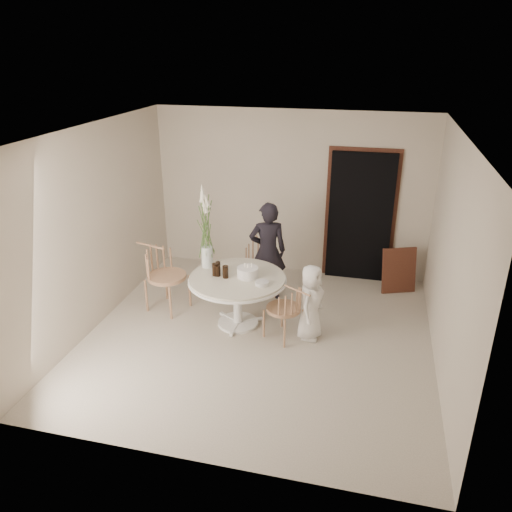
% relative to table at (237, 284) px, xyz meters
% --- Properties ---
extents(ground, '(4.50, 4.50, 0.00)m').
position_rel_table_xyz_m(ground, '(0.35, -0.25, -0.62)').
color(ground, beige).
rests_on(ground, ground).
extents(room_shell, '(4.50, 4.50, 4.50)m').
position_rel_table_xyz_m(room_shell, '(0.35, -0.25, 1.00)').
color(room_shell, silver).
rests_on(room_shell, ground).
extents(doorway, '(1.00, 0.10, 2.10)m').
position_rel_table_xyz_m(doorway, '(1.50, 1.94, 0.43)').
color(doorway, black).
rests_on(doorway, ground).
extents(door_trim, '(1.12, 0.03, 2.22)m').
position_rel_table_xyz_m(door_trim, '(1.50, 1.98, 0.49)').
color(door_trim, brown).
rests_on(door_trim, ground).
extents(table, '(1.33, 1.33, 0.73)m').
position_rel_table_xyz_m(table, '(0.00, 0.00, 0.00)').
color(table, white).
rests_on(table, ground).
extents(picture_frame, '(0.56, 0.35, 0.72)m').
position_rel_table_xyz_m(picture_frame, '(2.17, 1.58, -0.26)').
color(picture_frame, brown).
rests_on(picture_frame, ground).
extents(chair_far, '(0.58, 0.60, 0.83)m').
position_rel_table_xyz_m(chair_far, '(0.04, 1.10, -0.08)').
color(chair_far, tan).
rests_on(chair_far, ground).
extents(chair_right, '(0.59, 0.58, 0.79)m').
position_rel_table_xyz_m(chair_right, '(0.77, -0.23, -0.11)').
color(chair_right, tan).
rests_on(chair_right, ground).
extents(chair_left, '(0.67, 0.64, 0.97)m').
position_rel_table_xyz_m(chair_left, '(-1.24, 0.22, 0.01)').
color(chair_left, tan).
rests_on(chair_left, ground).
extents(girl, '(0.64, 0.52, 1.53)m').
position_rel_table_xyz_m(girl, '(0.22, 0.89, 0.15)').
color(girl, black).
rests_on(girl, ground).
extents(boy, '(0.42, 0.56, 1.04)m').
position_rel_table_xyz_m(boy, '(1.02, -0.08, -0.10)').
color(boy, white).
rests_on(boy, ground).
extents(birthday_cake, '(0.28, 0.28, 0.19)m').
position_rel_table_xyz_m(birthday_cake, '(0.14, 0.03, 0.18)').
color(birthday_cake, white).
rests_on(birthday_cake, table).
extents(cola_tumbler_a, '(0.08, 0.08, 0.15)m').
position_rel_table_xyz_m(cola_tumbler_a, '(-0.26, -0.03, 0.19)').
color(cola_tumbler_a, black).
rests_on(cola_tumbler_a, table).
extents(cola_tumbler_b, '(0.09, 0.09, 0.17)m').
position_rel_table_xyz_m(cola_tumbler_b, '(-0.15, -0.06, 0.20)').
color(cola_tumbler_b, black).
rests_on(cola_tumbler_b, table).
extents(cola_tumbler_c, '(0.10, 0.10, 0.17)m').
position_rel_table_xyz_m(cola_tumbler_c, '(-0.30, -0.02, 0.20)').
color(cola_tumbler_c, black).
rests_on(cola_tumbler_c, table).
extents(cola_tumbler_d, '(0.08, 0.08, 0.14)m').
position_rel_table_xyz_m(cola_tumbler_d, '(-0.30, 0.11, 0.19)').
color(cola_tumbler_d, black).
rests_on(cola_tumbler_d, table).
extents(plate_stack, '(0.19, 0.19, 0.05)m').
position_rel_table_xyz_m(plate_stack, '(0.37, -0.15, 0.14)').
color(plate_stack, silver).
rests_on(plate_stack, table).
extents(flower_vase, '(0.16, 0.16, 1.19)m').
position_rel_table_xyz_m(flower_vase, '(-0.50, 0.23, 0.64)').
color(flower_vase, silver).
rests_on(flower_vase, table).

